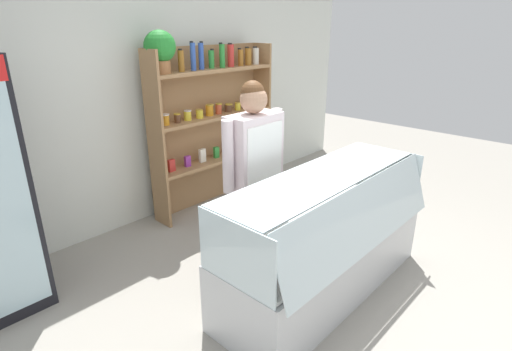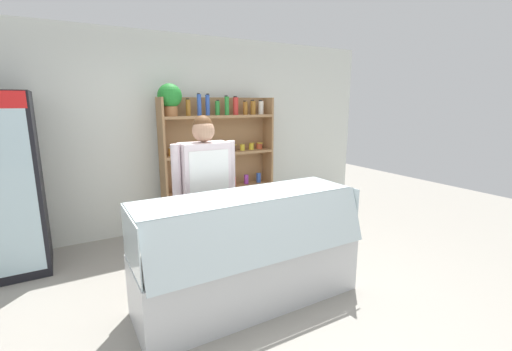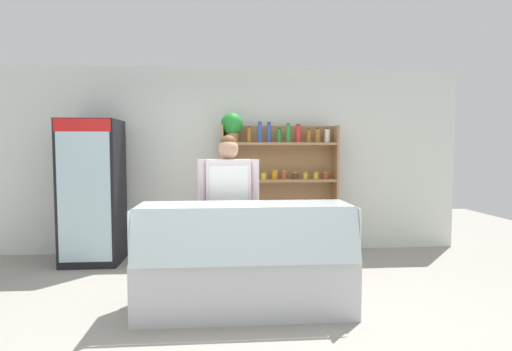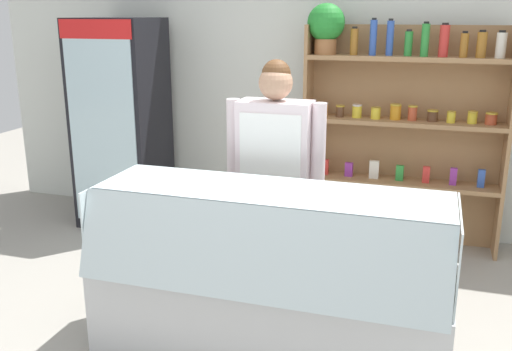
{
  "view_description": "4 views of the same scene",
  "coord_description": "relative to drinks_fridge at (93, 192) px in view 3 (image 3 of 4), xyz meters",
  "views": [
    {
      "loc": [
        -2.36,
        -1.51,
        2.08
      ],
      "look_at": [
        -0.05,
        0.63,
        0.87
      ],
      "focal_mm": 28.0,
      "sensor_mm": 36.0,
      "label": 1
    },
    {
      "loc": [
        -1.31,
        -2.52,
        1.8
      ],
      "look_at": [
        0.35,
        0.37,
        1.08
      ],
      "focal_mm": 24.0,
      "sensor_mm": 36.0,
      "label": 2
    },
    {
      "loc": [
        -0.13,
        -3.69,
        1.51
      ],
      "look_at": [
        0.22,
        0.73,
        1.23
      ],
      "focal_mm": 28.0,
      "sensor_mm": 36.0,
      "label": 3
    },
    {
      "loc": [
        0.88,
        -2.88,
        1.96
      ],
      "look_at": [
        -0.18,
        0.47,
        0.95
      ],
      "focal_mm": 40.0,
      "sensor_mm": 36.0,
      "label": 4
    }
  ],
  "objects": [
    {
      "name": "shop_clerk",
      "position": [
        1.79,
        -1.12,
        0.04
      ],
      "size": [
        0.67,
        0.25,
        1.67
      ],
      "color": "#4C4233",
      "rests_on": "ground"
    },
    {
      "name": "ground_plane",
      "position": [
        1.88,
        -1.73,
        -0.95
      ],
      "size": [
        12.0,
        12.0,
        0.0
      ],
      "primitive_type": "plane",
      "color": "gray"
    },
    {
      "name": "deli_display_case",
      "position": [
        1.93,
        -1.75,
        -0.64
      ],
      "size": [
        2.0,
        0.75,
        1.01
      ],
      "color": "silver",
      "rests_on": "ground"
    },
    {
      "name": "shelving_unit",
      "position": [
        2.42,
        0.24,
        0.22
      ],
      "size": [
        1.65,
        0.31,
        2.03
      ],
      "color": "#9E754C",
      "rests_on": "ground"
    },
    {
      "name": "back_wall",
      "position": [
        1.88,
        0.53,
        0.4
      ],
      "size": [
        6.8,
        0.1,
        2.7
      ],
      "primitive_type": "cube",
      "color": "silver",
      "rests_on": "ground"
    },
    {
      "name": "drinks_fridge",
      "position": [
        0.0,
        0.0,
        0.0
      ],
      "size": [
        0.73,
        0.66,
        1.91
      ],
      "color": "black",
      "rests_on": "ground"
    }
  ]
}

